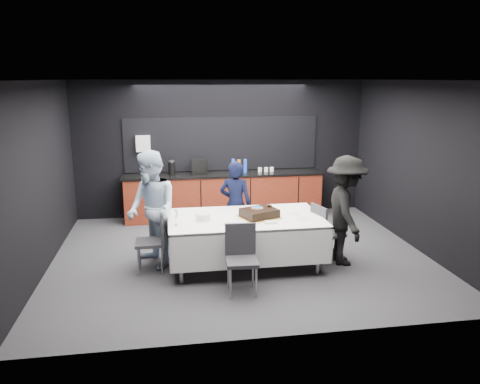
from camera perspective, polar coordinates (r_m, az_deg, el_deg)
name	(u,v)px	position (r m, az deg, el deg)	size (l,w,h in m)	color
ground	(241,256)	(7.73, 0.12, -7.76)	(6.00, 6.00, 0.00)	#3B3B40
room_shell	(241,143)	(7.25, 0.12, 6.03)	(6.04, 5.04, 2.82)	white
kitchenette	(223,192)	(9.66, -2.07, 0.02)	(4.10, 0.64, 2.05)	#5E1D0E
party_table	(245,226)	(7.14, 0.63, -4.13)	(2.32, 1.32, 0.78)	#99999E
cake_assembly	(259,213)	(7.06, 2.37, -2.59)	(0.65, 0.60, 0.17)	#EFB146
plate_stack	(203,217)	(6.96, -4.55, -3.03)	(0.22, 0.22, 0.10)	white
loose_plate_near	(229,224)	(6.77, -1.34, -3.87)	(0.21, 0.21, 0.01)	white
loose_plate_right_a	(294,213)	(7.32, 6.63, -2.59)	(0.18, 0.18, 0.01)	white
loose_plate_right_b	(303,218)	(7.07, 7.68, -3.22)	(0.21, 0.21, 0.01)	white
loose_plate_far	(245,209)	(7.49, 0.67, -2.14)	(0.19, 0.19, 0.01)	white
fork_pile	(271,222)	(6.82, 3.76, -3.69)	(0.18, 0.11, 0.03)	white
champagne_flute	(176,215)	(6.72, -7.83, -2.74)	(0.06, 0.06, 0.22)	white
chair_left	(155,237)	(7.09, -10.32, -5.40)	(0.42, 0.42, 0.92)	#313136
chair_right	(324,229)	(7.44, 10.21, -4.48)	(0.51, 0.51, 0.92)	#313136
chair_near	(241,253)	(6.35, 0.15, -7.48)	(0.44, 0.44, 0.92)	#313136
person_center	(236,205)	(7.86, -0.55, -1.59)	(0.55, 0.36, 1.51)	black
person_left	(152,210)	(7.18, -10.70, -2.15)	(0.87, 0.68, 1.79)	silver
person_right	(346,211)	(7.36, 12.74, -2.23)	(1.10, 0.63, 1.70)	black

